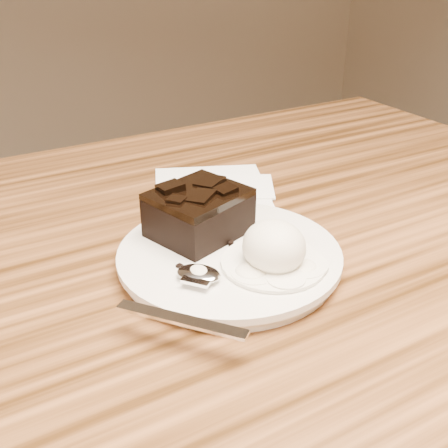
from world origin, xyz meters
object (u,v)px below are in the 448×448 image
brownie (199,216)px  ice_cream_scoop (274,246)px  spoon (199,275)px  plate (229,258)px  napkin (211,187)px

brownie → ice_cream_scoop: size_ratio=1.44×
spoon → brownie: bearing=23.2°
plate → spoon: size_ratio=1.33×
plate → ice_cream_scoop: bearing=-63.0°
ice_cream_scoop → napkin: ice_cream_scoop is taller
plate → brownie: brownie is taller
ice_cream_scoop → plate: bearing=117.0°
ice_cream_scoop → brownie: bearing=109.6°
spoon → ice_cream_scoop: bearing=-48.7°
spoon → napkin: spoon is taller
ice_cream_scoop → napkin: bearing=76.5°
brownie → plate: bearing=-78.2°
plate → spoon: bearing=-148.2°
ice_cream_scoop → spoon: size_ratio=0.37×
plate → ice_cream_scoop: (0.02, -0.04, 0.03)m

